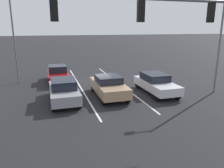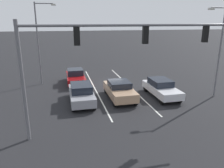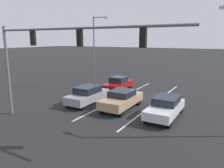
% 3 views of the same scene
% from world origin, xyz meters
% --- Properties ---
extents(ground_plane, '(240.00, 240.00, 0.00)m').
position_xyz_m(ground_plane, '(0.00, 0.00, 0.00)').
color(ground_plane, black).
extents(lane_stripe_left_divider, '(0.12, 15.25, 0.01)m').
position_xyz_m(lane_stripe_left_divider, '(-1.77, 1.63, 0.01)').
color(lane_stripe_left_divider, silver).
rests_on(lane_stripe_left_divider, ground_plane).
extents(lane_stripe_center_divider, '(0.12, 15.25, 0.01)m').
position_xyz_m(lane_stripe_center_divider, '(1.77, 1.63, 0.01)').
color(lane_stripe_center_divider, silver).
rests_on(lane_stripe_center_divider, ground_plane).
extents(car_silver_leftlane_front, '(1.84, 4.61, 1.50)m').
position_xyz_m(car_silver_leftlane_front, '(-3.58, 5.20, 0.78)').
color(car_silver_leftlane_front, silver).
rests_on(car_silver_leftlane_front, ground_plane).
extents(car_gray_rightlane_front, '(1.84, 4.49, 1.55)m').
position_xyz_m(car_gray_rightlane_front, '(3.40, 5.14, 0.79)').
color(car_gray_rightlane_front, gray).
rests_on(car_gray_rightlane_front, ground_plane).
extents(car_tan_midlane_front, '(1.94, 4.58, 1.52)m').
position_xyz_m(car_tan_midlane_front, '(0.14, 4.94, 0.79)').
color(car_tan_midlane_front, tan).
rests_on(car_tan_midlane_front, ground_plane).
extents(car_maroon_rightlane_second, '(1.80, 4.45, 1.51)m').
position_xyz_m(car_maroon_rightlane_second, '(3.46, -0.66, 0.75)').
color(car_maroon_rightlane_second, maroon).
rests_on(car_maroon_rightlane_second, ground_plane).
extents(traffic_signal_gantry, '(13.17, 0.37, 6.54)m').
position_xyz_m(traffic_signal_gantry, '(2.41, 10.24, 5.05)').
color(traffic_signal_gantry, slate).
rests_on(traffic_signal_gantry, ground_plane).
extents(street_lamp_right_shoulder, '(2.04, 0.24, 8.17)m').
position_xyz_m(street_lamp_right_shoulder, '(6.75, -1.23, 4.72)').
color(street_lamp_right_shoulder, slate).
rests_on(street_lamp_right_shoulder, ground_plane).
extents(street_lamp_left_shoulder, '(1.58, 0.24, 7.57)m').
position_xyz_m(street_lamp_left_shoulder, '(-7.95, 6.32, 4.34)').
color(street_lamp_left_shoulder, slate).
rests_on(street_lamp_left_shoulder, ground_plane).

